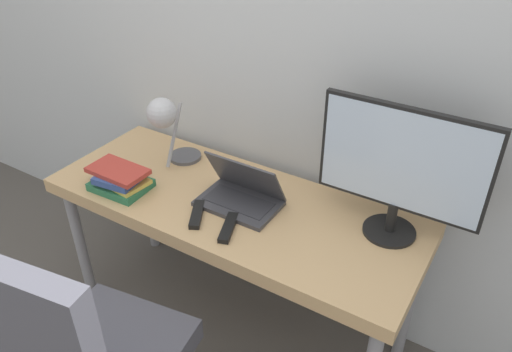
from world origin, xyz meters
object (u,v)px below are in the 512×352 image
object	(u,v)px
desk_lamp	(166,120)
laptop	(241,194)
book_stack	(120,179)
monitor	(401,166)

from	to	relation	value
desk_lamp	laptop	bearing A→B (deg)	-8.04
book_stack	monitor	bearing A→B (deg)	16.66
laptop	desk_lamp	bearing A→B (deg)	171.96
monitor	book_stack	bearing A→B (deg)	-163.34
laptop	monitor	distance (m)	0.63
desk_lamp	book_stack	distance (m)	0.31
monitor	book_stack	size ratio (longest dim) A/B	2.37
monitor	desk_lamp	world-z (taller)	monitor
laptop	book_stack	distance (m)	0.51
laptop	book_stack	bearing A→B (deg)	-159.89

